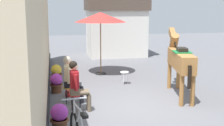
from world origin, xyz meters
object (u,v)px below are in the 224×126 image
flower_planter_nearest (59,117)px  satchel_bag (68,93)px  seated_visitor_near (77,84)px  saddled_horse_center (180,60)px  flower_planter_inner_far (56,83)px  spare_stool_white (124,73)px  seated_visitor_far (71,77)px  flower_planter_farthest (56,72)px  cafe_parasol (100,18)px

flower_planter_nearest → satchel_bag: (0.33, 2.73, -0.23)m
seated_visitor_near → saddled_horse_center: 3.46m
seated_visitor_near → flower_planter_inner_far: size_ratio=2.17×
flower_planter_inner_far → spare_stool_white: flower_planter_inner_far is taller
seated_visitor_far → flower_planter_farthest: bearing=97.6°
satchel_bag → spare_stool_white: bearing=135.1°
seated_visitor_near → saddled_horse_center: bearing=15.6°
seated_visitor_far → flower_planter_inner_far: bearing=108.8°
saddled_horse_center → spare_stool_white: size_ratio=6.44×
satchel_bag → flower_planter_farthest: bearing=-154.9°
seated_visitor_near → flower_planter_nearest: size_ratio=2.17×
seated_visitor_near → cafe_parasol: cafe_parasol is taller
flower_planter_inner_far → spare_stool_white: 2.55m
saddled_horse_center → cafe_parasol: 4.22m
seated_visitor_near → saddled_horse_center: size_ratio=0.47×
seated_visitor_near → flower_planter_inner_far: 2.10m
seated_visitor_far → flower_planter_farthest: (-0.38, 2.80, -0.44)m
saddled_horse_center → flower_planter_nearest: 4.46m
flower_planter_nearest → flower_planter_farthest: 4.83m
seated_visitor_near → seated_visitor_far: size_ratio=1.00×
seated_visitor_far → cafe_parasol: cafe_parasol is taller
seated_visitor_far → saddled_horse_center: (3.43, 0.13, 0.38)m
seated_visitor_far → satchel_bag: 0.97m
flower_planter_nearest → flower_planter_inner_far: size_ratio=1.00×
spare_stool_white → flower_planter_farthest: bearing=158.7°
spare_stool_white → cafe_parasol: bearing=107.8°
seated_visitor_near → flower_planter_farthest: seated_visitor_near is taller
flower_planter_inner_far → spare_stool_white: (2.46, 0.66, 0.07)m
seated_visitor_far → cafe_parasol: bearing=68.2°
saddled_horse_center → flower_planter_inner_far: 4.06m
flower_planter_farthest → spare_stool_white: bearing=-21.3°
flower_planter_inner_far → flower_planter_farthest: (0.03, 1.61, 0.00)m
saddled_horse_center → satchel_bag: bearing=170.9°
satchel_bag → flower_planter_nearest: bearing=9.5°
flower_planter_farthest → satchel_bag: flower_planter_farthest is taller
seated_visitor_far → spare_stool_white: bearing=42.0°
flower_planter_inner_far → seated_visitor_near: bearing=-75.2°
flower_planter_nearest → cafe_parasol: (1.85, 5.71, 2.03)m
seated_visitor_far → flower_planter_nearest: bearing=-100.7°
flower_planter_inner_far → flower_planter_farthest: bearing=89.0°
seated_visitor_far → flower_planter_inner_far: (-0.40, 1.19, -0.44)m
saddled_horse_center → cafe_parasol: cafe_parasol is taller
flower_planter_farthest → cafe_parasol: 2.88m
flower_planter_farthest → seated_visitor_far: bearing=-82.4°
flower_planter_nearest → satchel_bag: bearing=83.1°
seated_visitor_near → flower_planter_inner_far: seated_visitor_near is taller
flower_planter_inner_far → cafe_parasol: bearing=52.9°
flower_planter_nearest → satchel_bag: flower_planter_nearest is taller
seated_visitor_far → flower_planter_inner_far: 1.33m
seated_visitor_far → flower_planter_nearest: seated_visitor_far is taller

